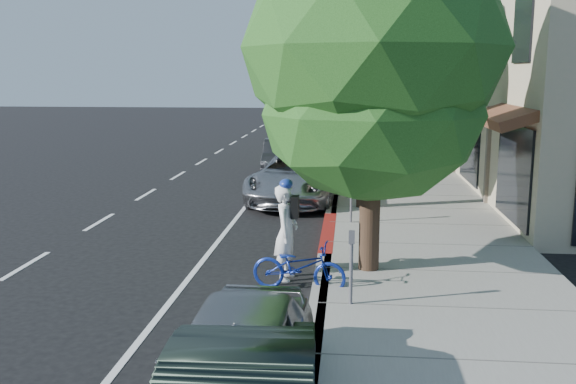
# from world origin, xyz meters

# --- Properties ---
(ground) EXTENTS (120.00, 120.00, 0.00)m
(ground) POSITION_xyz_m (0.00, 0.00, 0.00)
(ground) COLOR black
(ground) RESTS_ON ground
(sidewalk) EXTENTS (4.60, 56.00, 0.15)m
(sidewalk) POSITION_xyz_m (2.30, 8.00, 0.07)
(sidewalk) COLOR gray
(sidewalk) RESTS_ON ground
(curb) EXTENTS (0.30, 56.00, 0.15)m
(curb) POSITION_xyz_m (0.00, 8.00, 0.07)
(curb) COLOR #9E998E
(curb) RESTS_ON ground
(curb_red_segment) EXTENTS (0.32, 4.00, 0.15)m
(curb_red_segment) POSITION_xyz_m (0.00, 1.00, 0.07)
(curb_red_segment) COLOR maroon
(curb_red_segment) RESTS_ON ground
(storefront_building) EXTENTS (10.00, 36.00, 7.00)m
(storefront_building) POSITION_xyz_m (9.60, 18.00, 3.50)
(storefront_building) COLOR tan
(storefront_building) RESTS_ON ground
(street_tree_0) EXTENTS (4.99, 4.99, 7.19)m
(street_tree_0) POSITION_xyz_m (0.90, -2.00, 4.31)
(street_tree_0) COLOR black
(street_tree_0) RESTS_ON ground
(street_tree_1) EXTENTS (4.11, 4.11, 7.58)m
(street_tree_1) POSITION_xyz_m (0.90, 4.00, 4.79)
(street_tree_1) COLOR black
(street_tree_1) RESTS_ON ground
(street_tree_2) EXTENTS (4.18, 4.18, 7.48)m
(street_tree_2) POSITION_xyz_m (0.90, 10.00, 4.70)
(street_tree_2) COLOR black
(street_tree_2) RESTS_ON ground
(street_tree_3) EXTENTS (5.68, 5.68, 7.50)m
(street_tree_3) POSITION_xyz_m (0.90, 16.00, 4.39)
(street_tree_3) COLOR black
(street_tree_3) RESTS_ON ground
(street_tree_4) EXTENTS (4.62, 4.62, 6.95)m
(street_tree_4) POSITION_xyz_m (0.90, 22.00, 4.20)
(street_tree_4) COLOR black
(street_tree_4) RESTS_ON ground
(street_tree_5) EXTENTS (5.10, 5.10, 7.20)m
(street_tree_5) POSITION_xyz_m (0.90, 28.00, 4.29)
(street_tree_5) COLOR black
(street_tree_5) RESTS_ON ground
(cyclist) EXTENTS (0.51, 0.72, 1.86)m
(cyclist) POSITION_xyz_m (-0.70, -2.33, 0.93)
(cyclist) COLOR white
(cyclist) RESTS_ON ground
(bicycle) EXTENTS (1.83, 0.90, 0.92)m
(bicycle) POSITION_xyz_m (-0.40, -3.00, 0.46)
(bicycle) COLOR navy
(bicycle) RESTS_ON ground
(silver_suv) EXTENTS (3.13, 5.74, 1.52)m
(silver_suv) POSITION_xyz_m (-1.10, 5.50, 0.76)
(silver_suv) COLOR #9D9DA1
(silver_suv) RESTS_ON ground
(dark_sedan) EXTENTS (1.69, 4.18, 1.35)m
(dark_sedan) POSITION_xyz_m (-2.20, 11.00, 0.67)
(dark_sedan) COLOR black
(dark_sedan) RESTS_ON ground
(white_pickup) EXTENTS (2.56, 5.65, 1.60)m
(white_pickup) POSITION_xyz_m (-1.16, 20.10, 0.80)
(white_pickup) COLOR silver
(white_pickup) RESTS_ON ground
(dark_suv_far) EXTENTS (2.56, 5.10, 1.67)m
(dark_suv_far) POSITION_xyz_m (-0.56, 22.26, 0.83)
(dark_suv_far) COLOR black
(dark_suv_far) RESTS_ON ground
(near_car_a) EXTENTS (1.66, 4.05, 1.38)m
(near_car_a) POSITION_xyz_m (-0.73, -7.57, 0.69)
(near_car_a) COLOR #9C9DA1
(near_car_a) RESTS_ON ground
(pedestrian) EXTENTS (0.83, 0.65, 1.70)m
(pedestrian) POSITION_xyz_m (3.40, 11.69, 1.00)
(pedestrian) COLOR black
(pedestrian) RESTS_ON sidewalk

